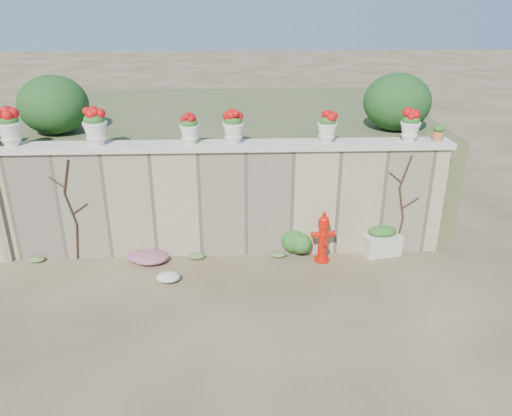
{
  "coord_description": "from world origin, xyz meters",
  "views": [
    {
      "loc": [
        0.23,
        -6.62,
        4.44
      ],
      "look_at": [
        0.58,
        1.4,
        1.03
      ],
      "focal_mm": 35.0,
      "sensor_mm": 36.0,
      "label": 1
    }
  ],
  "objects_px": {
    "urn_pot_0": "(9,127)",
    "fire_hydrant": "(323,237)",
    "planter_box": "(381,241)",
    "terracotta_pot": "(438,134)"
  },
  "relations": [
    {
      "from": "fire_hydrant",
      "to": "terracotta_pot",
      "type": "height_order",
      "value": "terracotta_pot"
    },
    {
      "from": "terracotta_pot",
      "to": "urn_pot_0",
      "type": "bearing_deg",
      "value": 180.0
    },
    {
      "from": "fire_hydrant",
      "to": "planter_box",
      "type": "height_order",
      "value": "fire_hydrant"
    },
    {
      "from": "urn_pot_0",
      "to": "planter_box",
      "type": "bearing_deg",
      "value": -2.21
    },
    {
      "from": "terracotta_pot",
      "to": "planter_box",
      "type": "bearing_deg",
      "value": -164.21
    },
    {
      "from": "fire_hydrant",
      "to": "planter_box",
      "type": "xyz_separation_m",
      "value": [
        1.14,
        0.23,
        -0.22
      ]
    },
    {
      "from": "planter_box",
      "to": "terracotta_pot",
      "type": "xyz_separation_m",
      "value": [
        0.88,
        0.25,
        1.96
      ]
    },
    {
      "from": "planter_box",
      "to": "terracotta_pot",
      "type": "distance_m",
      "value": 2.17
    },
    {
      "from": "planter_box",
      "to": "terracotta_pot",
      "type": "relative_size",
      "value": 2.78
    },
    {
      "from": "urn_pot_0",
      "to": "fire_hydrant",
      "type": "bearing_deg",
      "value": -5.11
    }
  ]
}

